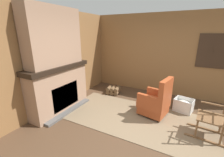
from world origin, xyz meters
name	(u,v)px	position (x,y,z in m)	size (l,w,h in m)	color
ground_plane	(141,134)	(0.00, 0.00, 0.00)	(14.00, 14.00, 0.00)	#4C3523
wood_panel_wall_left	(50,61)	(-2.54, 0.00, 1.33)	(0.06, 5.61, 2.66)	olive
wood_panel_wall_back	(167,55)	(0.04, 2.53, 1.34)	(5.61, 0.09, 2.66)	olive
fireplace_hearth	(60,88)	(-2.27, 0.00, 0.63)	(0.65, 1.81, 1.26)	#9E7A60
chimney_breast	(54,37)	(-2.29, 0.00, 1.95)	(0.39, 1.51, 1.39)	#9E7A60
area_rug	(134,117)	(-0.33, 0.52, 0.01)	(3.64, 1.75, 0.01)	#7A664C
armchair	(156,102)	(0.09, 0.88, 0.37)	(0.77, 0.75, 1.02)	#A84723
rocking_chair	(214,118)	(1.28, 0.55, 0.44)	(0.84, 0.55, 1.32)	brown
firewood_stack	(113,90)	(-1.51, 1.63, 0.13)	(0.47, 0.42, 0.25)	brown
laundry_basket	(183,105)	(0.72, 1.44, 0.18)	(0.52, 0.46, 0.35)	white
oil_lamp_vase	(32,67)	(-2.33, -0.66, 1.34)	(0.13, 0.13, 0.23)	#99B29E
storage_case	(73,58)	(-2.33, 0.65, 1.34)	(0.14, 0.26, 0.16)	brown
decorative_plate_on_mantel	(57,59)	(-2.35, 0.10, 1.39)	(0.07, 0.28, 0.28)	red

